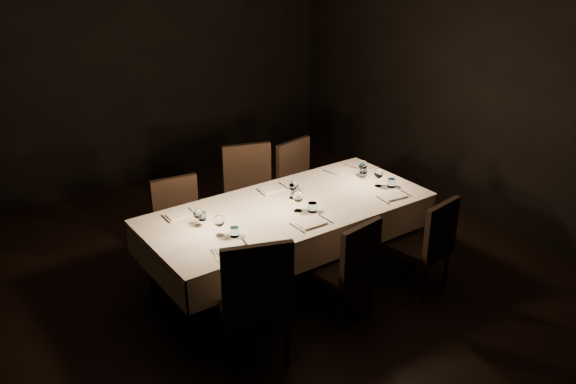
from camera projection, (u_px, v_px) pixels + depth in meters
room at (288, 125)px, 4.96m from camera, size 5.01×6.01×3.01m
dining_table at (288, 214)px, 5.30m from camera, size 2.52×1.12×0.76m
chair_near_left at (254, 295)px, 4.37m from camera, size 0.65×0.65×1.05m
place_setting_near_left at (226, 232)px, 4.69m from camera, size 0.34×0.40×0.18m
chair_near_center at (350, 265)px, 4.87m from camera, size 0.49×0.49×0.90m
place_setting_near_center at (305, 207)px, 5.09m from camera, size 0.34×0.41×0.19m
chair_near_right at (429, 241)px, 5.24m from camera, size 0.49×0.49×0.90m
place_setting_near_right at (386, 182)px, 5.57m from camera, size 0.33×0.40×0.18m
chair_far_left at (180, 222)px, 5.57m from camera, size 0.49×0.49×0.90m
place_setting_far_left at (193, 215)px, 4.98m from camera, size 0.29×0.39×0.16m
chair_far_center at (250, 192)px, 6.05m from camera, size 0.61×0.61×1.02m
place_setting_far_center at (287, 188)px, 5.47m from camera, size 0.31×0.39×0.17m
chair_far_right at (301, 182)px, 6.36m from camera, size 0.53×0.53×0.95m
place_setting_far_right at (356, 168)px, 5.90m from camera, size 0.33×0.40×0.17m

